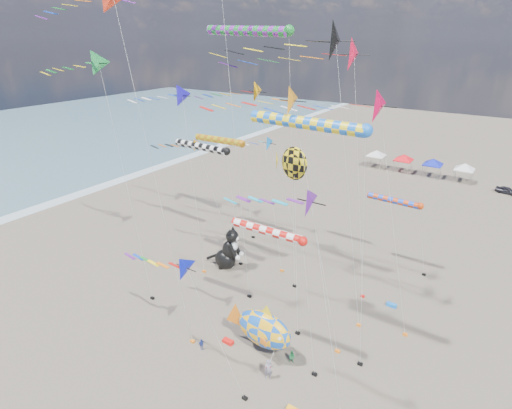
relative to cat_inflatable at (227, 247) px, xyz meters
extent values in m
cone|color=#FFAC0B|center=(1.88, 2.52, 15.61)|extent=(2.10, 2.25, 2.32)
cylinder|color=#B2B2B2|center=(3.58, 2.52, 6.60)|extent=(3.42, 0.02, 18.03)
cube|color=black|center=(5.28, 2.52, -2.31)|extent=(0.36, 0.24, 0.20)
cone|color=#5C168F|center=(15.87, -11.81, 13.05)|extent=(1.59, 1.70, 1.75)
cylinder|color=#B2B2B2|center=(16.99, -11.81, 5.32)|extent=(2.26, 0.02, 15.47)
cone|color=#1D12BD|center=(-2.97, -2.10, 15.47)|extent=(2.09, 2.24, 2.31)
cylinder|color=#B2B2B2|center=(-2.22, -2.10, 6.53)|extent=(1.54, 0.02, 17.89)
cube|color=black|center=(-1.46, -2.10, -2.31)|extent=(0.36, 0.24, 0.20)
cone|color=#0E7CE2|center=(-0.04, 9.70, 9.35)|extent=(1.81, 1.93, 1.99)
cylinder|color=#B2B2B2|center=(1.65, 9.70, 3.47)|extent=(3.40, 0.02, 11.77)
cube|color=black|center=(3.34, 9.70, -2.31)|extent=(0.36, 0.24, 0.20)
cone|color=red|center=(11.62, 2.92, 19.21)|extent=(2.62, 2.81, 2.89)
cylinder|color=#B2B2B2|center=(12.78, 2.92, 8.40)|extent=(2.34, 0.02, 21.63)
cube|color=black|center=(13.94, 2.92, -2.31)|extent=(0.36, 0.24, 0.20)
cone|color=green|center=(-4.82, -8.38, 18.57)|extent=(1.99, 2.13, 2.20)
cylinder|color=#B2B2B2|center=(-3.66, -8.38, 8.08)|extent=(2.35, 0.02, 20.98)
cube|color=black|center=(-2.49, -8.38, -2.31)|extent=(0.36, 0.24, 0.20)
cone|color=orange|center=(-4.47, 1.99, 10.06)|extent=(1.41, 1.50, 1.55)
cylinder|color=#B2B2B2|center=(-2.47, 1.99, 3.82)|extent=(4.01, 0.02, 12.48)
cube|color=black|center=(-0.48, 1.99, -2.31)|extent=(0.36, 0.24, 0.20)
cone|color=#0915BC|center=(8.58, -12.77, 7.00)|extent=(1.72, 1.84, 1.90)
cylinder|color=#B2B2B2|center=(9.93, -12.77, 2.29)|extent=(2.72, 0.02, 9.42)
cube|color=black|center=(11.28, -12.77, -2.31)|extent=(0.36, 0.24, 0.20)
cylinder|color=#B2B2B2|center=(3.31, -10.63, 10.28)|extent=(2.55, 0.02, 25.39)
cube|color=black|center=(4.58, -10.63, -2.31)|extent=(0.36, 0.24, 0.20)
cone|color=#D9043E|center=(16.18, -0.24, 15.92)|extent=(2.54, 2.72, 2.81)
cylinder|color=#B2B2B2|center=(17.45, -0.24, 6.75)|extent=(2.57, 0.02, 18.34)
cube|color=black|center=(18.73, -0.24, -2.31)|extent=(0.36, 0.24, 0.20)
cone|color=orange|center=(11.73, -5.12, 16.62)|extent=(2.06, 2.21, 2.27)
cylinder|color=#B2B2B2|center=(13.27, -5.12, 7.11)|extent=(3.09, 0.02, 19.04)
cube|color=black|center=(14.80, -5.12, -2.31)|extent=(0.36, 0.24, 0.20)
cone|color=black|center=(12.65, -1.25, 20.21)|extent=(2.88, 3.08, 3.18)
cylinder|color=#B2B2B2|center=(13.88, -1.25, 8.90)|extent=(2.48, 0.02, 22.63)
cube|color=black|center=(15.11, -1.25, -2.31)|extent=(0.36, 0.24, 0.20)
cylinder|color=#B2B2B2|center=(4.03, -3.06, 11.09)|extent=(1.88, 0.02, 27.00)
cube|color=black|center=(4.96, -3.06, -2.31)|extent=(0.36, 0.24, 0.20)
cylinder|color=#17822D|center=(2.09, 0.81, 20.88)|extent=(8.31, 0.81, 0.81)
sphere|color=#17822D|center=(6.24, 0.81, 20.88)|extent=(0.85, 0.85, 0.85)
cylinder|color=#B2B2B2|center=(6.99, 0.81, 9.23)|extent=(1.52, 0.02, 23.30)
cube|color=black|center=(7.74, 0.81, -2.31)|extent=(0.36, 0.24, 0.20)
cylinder|color=#C0390D|center=(13.79, 10.06, 5.06)|extent=(5.29, 0.66, 0.66)
sphere|color=#C0390D|center=(16.43, 10.06, 5.06)|extent=(0.69, 0.69, 0.69)
cylinder|color=#B2B2B2|center=(17.18, 10.06, 1.33)|extent=(1.52, 0.02, 7.48)
cube|color=black|center=(17.93, 10.06, -2.31)|extent=(0.36, 0.24, 0.20)
cylinder|color=orange|center=(-6.39, 7.17, 9.17)|extent=(6.76, 0.80, 0.80)
sphere|color=orange|center=(-3.01, 7.17, 9.17)|extent=(0.84, 0.84, 0.84)
cylinder|color=#B2B2B2|center=(-2.26, 7.17, 3.38)|extent=(1.52, 0.02, 11.58)
cube|color=black|center=(-1.51, 7.17, -2.31)|extent=(0.36, 0.24, 0.20)
cylinder|color=blue|center=(11.18, -5.43, 15.24)|extent=(8.14, 0.84, 0.84)
sphere|color=blue|center=(15.25, -5.43, 15.24)|extent=(0.88, 0.88, 0.88)
cylinder|color=#B2B2B2|center=(16.00, -5.43, 6.41)|extent=(1.52, 0.02, 17.66)
cube|color=black|center=(16.75, -5.43, -2.31)|extent=(0.36, 0.24, 0.20)
cylinder|color=red|center=(10.11, -8.23, 8.23)|extent=(5.42, 0.62, 0.62)
sphere|color=red|center=(12.81, -8.23, 8.23)|extent=(0.65, 0.65, 0.65)
cylinder|color=#B2B2B2|center=(13.56, -8.23, 2.91)|extent=(1.52, 0.02, 10.65)
cube|color=black|center=(14.31, -8.23, -2.31)|extent=(0.36, 0.24, 0.20)
cylinder|color=black|center=(-4.00, 1.25, 10.00)|extent=(6.70, 0.76, 0.76)
sphere|color=black|center=(-0.65, 1.25, 10.00)|extent=(0.80, 0.80, 0.80)
cylinder|color=#B2B2B2|center=(0.10, 1.25, 3.79)|extent=(1.52, 0.02, 12.42)
cube|color=black|center=(0.85, 1.25, -2.31)|extent=(0.36, 0.24, 0.20)
ellipsoid|color=yellow|center=(9.21, -3.03, 11.53)|extent=(2.20, 0.40, 2.64)
cone|color=yellow|center=(7.71, -3.03, 11.53)|extent=(0.12, 1.80, 1.80)
cylinder|color=#B2B2B2|center=(10.21, -4.03, 4.56)|extent=(2.03, 2.03, 13.95)
cube|color=black|center=(11.21, -5.03, -2.31)|extent=(0.36, 0.24, 0.20)
ellipsoid|color=blue|center=(10.12, -8.54, 0.02)|extent=(4.58, 1.89, 3.03)
cone|color=orange|center=(7.49, -8.54, 0.02)|extent=(2.23, 0.16, 2.22)
cone|color=yellow|center=(10.32, -8.54, 1.53)|extent=(1.62, 0.13, 1.62)
cylinder|color=#B2B2B2|center=(11.22, -9.04, -1.45)|extent=(0.26, 1.04, 1.94)
cube|color=red|center=(11.12, -9.54, -2.31)|extent=(0.36, 0.24, 0.20)
imported|color=gray|center=(11.67, -10.36, -1.58)|extent=(0.73, 0.69, 1.68)
imported|color=#288F4C|center=(12.35, -8.08, -1.87)|extent=(0.58, 0.48, 1.08)
imported|color=#213496|center=(5.71, -10.80, -1.92)|extent=(0.50, 0.62, 0.99)
cube|color=black|center=(8.98, -7.42, -2.26)|extent=(0.90, 0.44, 0.30)
cube|color=blue|center=(16.63, 3.01, -2.26)|extent=(0.90, 0.44, 0.30)
cube|color=red|center=(7.04, -9.10, -2.26)|extent=(0.90, 0.44, 0.30)
cube|color=silver|center=(1.63, 43.64, -0.16)|extent=(3.00, 3.00, 0.15)
pyramid|color=silver|center=(1.63, 43.64, 0.89)|extent=(4.20, 4.20, 1.00)
cylinder|color=#999999|center=(0.33, 42.34, -1.31)|extent=(0.08, 0.08, 2.20)
cylinder|color=#999999|center=(2.93, 42.34, -1.31)|extent=(0.08, 0.08, 2.20)
cylinder|color=#999999|center=(0.33, 44.94, -1.31)|extent=(0.08, 0.08, 2.20)
cylinder|color=#999999|center=(2.93, 44.94, -1.31)|extent=(0.08, 0.08, 2.20)
cube|color=red|center=(6.63, 43.64, -0.16)|extent=(3.00, 3.00, 0.15)
pyramid|color=red|center=(6.63, 43.64, 0.89)|extent=(4.20, 4.20, 1.00)
cylinder|color=#999999|center=(5.33, 42.34, -1.31)|extent=(0.08, 0.08, 2.20)
cylinder|color=#999999|center=(7.93, 42.34, -1.31)|extent=(0.08, 0.08, 2.20)
cylinder|color=#999999|center=(5.33, 44.94, -1.31)|extent=(0.08, 0.08, 2.20)
cylinder|color=#999999|center=(7.93, 44.94, -1.31)|extent=(0.08, 0.08, 2.20)
cube|color=#121DB8|center=(11.63, 43.64, -0.16)|extent=(3.00, 3.00, 0.15)
pyramid|color=#121DB8|center=(11.63, 43.64, 0.89)|extent=(4.20, 4.20, 1.00)
cylinder|color=#999999|center=(10.33, 42.34, -1.31)|extent=(0.08, 0.08, 2.20)
cylinder|color=#999999|center=(12.93, 42.34, -1.31)|extent=(0.08, 0.08, 2.20)
cylinder|color=#999999|center=(10.33, 44.94, -1.31)|extent=(0.08, 0.08, 2.20)
cylinder|color=#999999|center=(12.93, 44.94, -1.31)|extent=(0.08, 0.08, 2.20)
cube|color=silver|center=(16.63, 43.64, -0.16)|extent=(3.00, 3.00, 0.15)
pyramid|color=silver|center=(16.63, 43.64, 0.89)|extent=(4.20, 4.20, 1.00)
cylinder|color=#999999|center=(15.33, 42.34, -1.31)|extent=(0.08, 0.08, 2.20)
cylinder|color=#999999|center=(17.93, 42.34, -1.31)|extent=(0.08, 0.08, 2.20)
cylinder|color=#999999|center=(15.33, 44.94, -1.31)|extent=(0.08, 0.08, 2.20)
cylinder|color=#999999|center=(17.93, 44.94, -1.31)|extent=(0.08, 0.08, 2.20)
imported|color=#26262D|center=(23.34, 41.64, -1.86)|extent=(3.44, 2.01, 1.10)
camera|label=1|loc=(22.96, -28.92, 20.49)|focal=28.00mm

